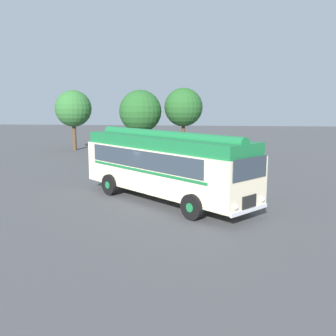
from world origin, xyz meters
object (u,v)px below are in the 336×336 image
(car_near_left, at_px, (122,151))
(car_mid_left, at_px, (155,151))
(car_mid_right, at_px, (188,151))
(vintage_bus, at_px, (165,163))
(car_far_right, at_px, (227,152))

(car_near_left, bearing_deg, car_mid_left, 7.02)
(car_near_left, relative_size, car_mid_right, 1.00)
(vintage_bus, xyz_separation_m, car_near_left, (-4.97, 12.70, -1.05))
(car_near_left, relative_size, car_mid_left, 0.99)
(car_mid_left, height_order, car_mid_right, same)
(car_far_right, bearing_deg, car_near_left, 179.53)
(vintage_bus, bearing_deg, car_mid_left, 99.95)
(car_far_right, bearing_deg, vintage_bus, -105.84)
(car_near_left, distance_m, car_mid_right, 5.47)
(vintage_bus, xyz_separation_m, car_mid_right, (0.49, 12.85, -1.05))
(car_near_left, bearing_deg, vintage_bus, -68.61)
(vintage_bus, relative_size, car_mid_right, 2.15)
(vintage_bus, height_order, car_near_left, vintage_bus)
(vintage_bus, xyz_separation_m, car_mid_left, (-2.29, 13.03, -1.05))
(car_mid_left, relative_size, car_far_right, 0.98)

